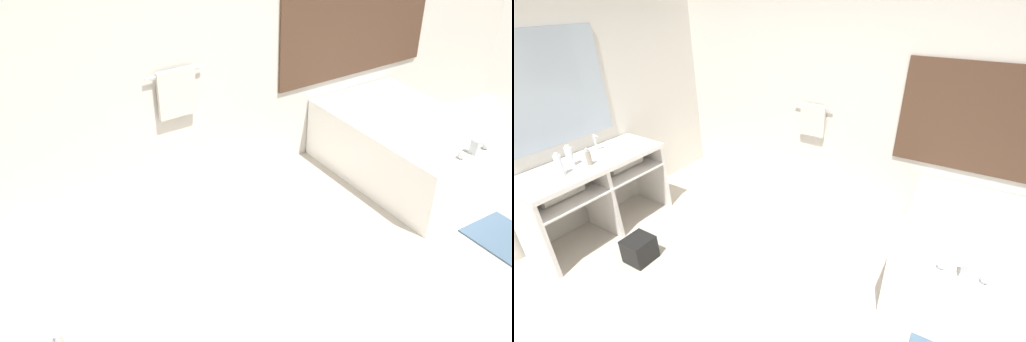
# 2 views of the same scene
# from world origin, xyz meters

# --- Properties ---
(wall_back_with_blinds) EXTENTS (7.40, 0.13, 2.70)m
(wall_back_with_blinds) POSITION_xyz_m (0.05, 2.23, 1.35)
(wall_back_with_blinds) COLOR silver
(wall_back_with_blinds) RESTS_ON ground_plane
(bathtub) EXTENTS (1.01, 1.59, 0.69)m
(bathtub) POSITION_xyz_m (1.55, 1.39, 0.32)
(bathtub) COLOR white
(bathtub) RESTS_ON ground_plane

